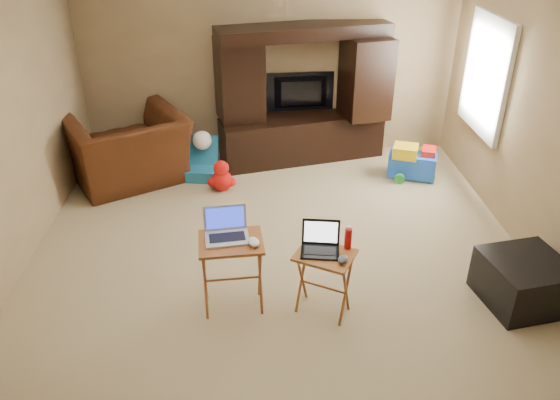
{
  "coord_description": "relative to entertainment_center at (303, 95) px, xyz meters",
  "views": [
    {
      "loc": [
        -0.22,
        -4.49,
        3.19
      ],
      "look_at": [
        0.0,
        -0.2,
        0.8
      ],
      "focal_mm": 35.0,
      "sensor_mm": 36.0,
      "label": 1
    }
  ],
  "objects": [
    {
      "name": "floor",
      "position": [
        -0.43,
        -2.44,
        -0.91
      ],
      "size": [
        5.5,
        5.5,
        0.0
      ],
      "primitive_type": "plane",
      "color": "#C3B187",
      "rests_on": "ground"
    },
    {
      "name": "wall_back",
      "position": [
        -0.43,
        0.31,
        0.34
      ],
      "size": [
        5.0,
        0.0,
        5.0
      ],
      "primitive_type": "plane",
      "rotation": [
        1.57,
        0.0,
        0.0
      ],
      "color": "tan",
      "rests_on": "ground"
    },
    {
      "name": "wall_front",
      "position": [
        -0.43,
        -5.19,
        0.34
      ],
      "size": [
        5.0,
        0.0,
        5.0
      ],
      "primitive_type": "plane",
      "rotation": [
        -1.57,
        0.0,
        0.0
      ],
      "color": "tan",
      "rests_on": "ground"
    },
    {
      "name": "wall_right",
      "position": [
        2.07,
        -2.44,
        0.34
      ],
      "size": [
        0.0,
        5.5,
        5.5
      ],
      "primitive_type": "plane",
      "rotation": [
        1.57,
        0.0,
        -1.57
      ],
      "color": "tan",
      "rests_on": "ground"
    },
    {
      "name": "window_pane",
      "position": [
        2.05,
        -0.89,
        0.49
      ],
      "size": [
        0.0,
        1.2,
        1.2
      ],
      "primitive_type": "plane",
      "rotation": [
        1.57,
        0.0,
        -1.57
      ],
      "color": "white",
      "rests_on": "ground"
    },
    {
      "name": "window_frame",
      "position": [
        2.03,
        -0.89,
        0.49
      ],
      "size": [
        0.06,
        1.14,
        1.34
      ],
      "primitive_type": "cube",
      "color": "white",
      "rests_on": "ground"
    },
    {
      "name": "entertainment_center",
      "position": [
        0.0,
        0.0,
        0.0
      ],
      "size": [
        2.28,
        1.07,
        1.81
      ],
      "primitive_type": "cube",
      "rotation": [
        0.0,
        0.0,
        0.24
      ],
      "color": "black",
      "rests_on": "floor"
    },
    {
      "name": "television",
      "position": [
        0.0,
        0.19,
        -0.04
      ],
      "size": [
        0.93,
        0.2,
        0.53
      ],
      "primitive_type": "imported",
      "rotation": [
        0.0,
        0.0,
        3.22
      ],
      "color": "black",
      "rests_on": "entertainment_center"
    },
    {
      "name": "recliner",
      "position": [
        -2.23,
        -0.59,
        -0.47
      ],
      "size": [
        1.74,
        1.68,
        0.87
      ],
      "primitive_type": "imported",
      "rotation": [
        0.0,
        0.0,
        3.65
      ],
      "color": "#49240F",
      "rests_on": "floor"
    },
    {
      "name": "child_rocker",
      "position": [
        -1.32,
        -0.55,
        -0.64
      ],
      "size": [
        0.46,
        0.5,
        0.53
      ],
      "primitive_type": null,
      "rotation": [
        0.0,
        0.0,
        -0.14
      ],
      "color": "#1C6D9C",
      "rests_on": "floor"
    },
    {
      "name": "plush_toy",
      "position": [
        -1.06,
        -0.91,
        -0.7
      ],
      "size": [
        0.36,
        0.3,
        0.4
      ],
      "primitive_type": null,
      "color": "red",
      "rests_on": "floor"
    },
    {
      "name": "push_toy",
      "position": [
        1.37,
        -0.67,
        -0.68
      ],
      "size": [
        0.71,
        0.61,
        0.45
      ],
      "primitive_type": null,
      "rotation": [
        0.0,
        0.0,
        -0.35
      ],
      "color": "blue",
      "rests_on": "floor"
    },
    {
      "name": "ottoman",
      "position": [
        1.7,
        -3.18,
        -0.69
      ],
      "size": [
        0.78,
        0.78,
        0.43
      ],
      "primitive_type": "cube",
      "rotation": [
        0.0,
        0.0,
        0.18
      ],
      "color": "black",
      "rests_on": "floor"
    },
    {
      "name": "tray_table_left",
      "position": [
        -0.87,
        -3.13,
        -0.56
      ],
      "size": [
        0.57,
        0.47,
        0.69
      ],
      "primitive_type": "cube",
      "rotation": [
        0.0,
        0.0,
        0.08
      ],
      "color": "#9E5726",
      "rests_on": "floor"
    },
    {
      "name": "tray_table_right",
      "position": [
        -0.09,
        -3.23,
        -0.6
      ],
      "size": [
        0.59,
        0.55,
        0.6
      ],
      "primitive_type": "cube",
      "rotation": [
        0.0,
        0.0,
        -0.5
      ],
      "color": "#A56527",
      "rests_on": "floor"
    },
    {
      "name": "laptop_left",
      "position": [
        -0.9,
        -3.1,
        -0.09
      ],
      "size": [
        0.4,
        0.34,
        0.24
      ],
      "primitive_type": "cube",
      "rotation": [
        0.0,
        0.0,
        0.12
      ],
      "color": "#A5A6AA",
      "rests_on": "tray_table_left"
    },
    {
      "name": "laptop_right",
      "position": [
        -0.13,
        -3.21,
        -0.18
      ],
      "size": [
        0.35,
        0.31,
        0.24
      ],
      "primitive_type": "cube",
      "rotation": [
        0.0,
        0.0,
        -0.14
      ],
      "color": "black",
      "rests_on": "tray_table_right"
    },
    {
      "name": "mouse_left",
      "position": [
        -0.68,
        -3.2,
        -0.18
      ],
      "size": [
        0.12,
        0.16,
        0.06
      ],
      "primitive_type": "ellipsoid",
      "rotation": [
        0.0,
        0.0,
        0.27
      ],
      "color": "white",
      "rests_on": "tray_table_left"
    },
    {
      "name": "mouse_right",
      "position": [
        0.04,
        -3.35,
        -0.28
      ],
      "size": [
        0.12,
        0.14,
        0.05
      ],
      "primitive_type": "ellipsoid",
      "rotation": [
        0.0,
        0.0,
        -0.42
      ],
      "color": "#3D3C41",
      "rests_on": "tray_table_right"
    },
    {
      "name": "water_bottle",
      "position": [
        0.11,
        -3.15,
        -0.21
      ],
      "size": [
        0.06,
        0.06,
        0.19
      ],
      "primitive_type": "cylinder",
      "color": "#B50C0B",
      "rests_on": "tray_table_right"
    }
  ]
}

